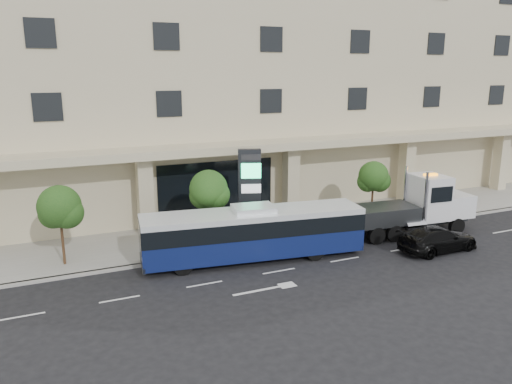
% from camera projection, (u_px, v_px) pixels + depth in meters
% --- Properties ---
extents(ground, '(120.00, 120.00, 0.00)m').
position_uv_depth(ground, '(267.00, 261.00, 26.90)').
color(ground, black).
rests_on(ground, ground).
extents(sidewalk, '(120.00, 6.00, 0.15)m').
position_uv_depth(sidewalk, '(233.00, 233.00, 31.33)').
color(sidewalk, gray).
rests_on(sidewalk, ground).
extents(curb, '(120.00, 0.30, 0.15)m').
position_uv_depth(curb, '(252.00, 248.00, 28.66)').
color(curb, gray).
rests_on(curb, ground).
extents(convention_center, '(60.00, 17.60, 20.00)m').
position_uv_depth(convention_center, '(182.00, 71.00, 38.24)').
color(convention_center, '#BFB28F').
rests_on(convention_center, ground).
extents(tree_left, '(2.27, 2.20, 4.22)m').
position_uv_depth(tree_left, '(60.00, 209.00, 25.44)').
color(tree_left, '#422B19').
rests_on(tree_left, sidewalk).
extents(tree_mid, '(2.28, 2.20, 4.38)m').
position_uv_depth(tree_mid, '(209.00, 192.00, 28.54)').
color(tree_mid, '#422B19').
rests_on(tree_mid, sidewalk).
extents(tree_right, '(2.10, 2.00, 4.04)m').
position_uv_depth(tree_right, '(374.00, 178.00, 33.11)').
color(tree_right, '#422B19').
rests_on(tree_right, sidewalk).
extents(city_bus, '(12.19, 4.11, 3.03)m').
position_uv_depth(city_bus, '(253.00, 232.00, 26.80)').
color(city_bus, black).
rests_on(city_bus, ground).
extents(tow_truck, '(9.15, 2.94, 4.15)m').
position_uv_depth(tow_truck, '(417.00, 207.00, 31.16)').
color(tow_truck, '#2D3033').
rests_on(tow_truck, ground).
extents(black_sedan, '(4.96, 2.15, 1.42)m').
position_uv_depth(black_sedan, '(438.00, 239.00, 28.29)').
color(black_sedan, black).
rests_on(black_sedan, ground).
extents(signage_pylon, '(1.41, 0.91, 5.37)m').
position_uv_depth(signage_pylon, '(250.00, 193.00, 29.86)').
color(signage_pylon, black).
rests_on(signage_pylon, sidewalk).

